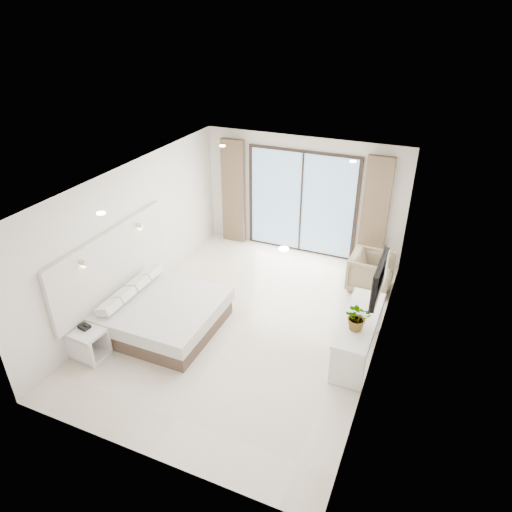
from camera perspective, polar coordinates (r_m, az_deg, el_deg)
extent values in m
plane|color=beige|center=(8.48, -1.19, -8.26)|extent=(6.20, 6.20, 0.00)
cube|color=silver|center=(10.37, 5.81, 7.44)|extent=(4.60, 0.02, 2.70)
cube|color=silver|center=(5.61, -14.84, -14.65)|extent=(4.60, 0.02, 2.70)
cube|color=silver|center=(8.84, -15.03, 2.59)|extent=(0.02, 6.20, 2.70)
cube|color=silver|center=(7.23, 15.61, -3.75)|extent=(0.02, 6.20, 2.70)
cube|color=white|center=(7.18, -1.41, 9.17)|extent=(4.60, 6.20, 0.02)
cube|color=beige|center=(8.42, -17.45, -0.71)|extent=(0.08, 3.00, 1.20)
cube|color=black|center=(7.03, 15.27, -2.77)|extent=(0.06, 1.00, 0.58)
cube|color=black|center=(7.04, 14.95, -2.71)|extent=(0.02, 1.04, 0.62)
cube|color=black|center=(10.40, 5.72, 6.62)|extent=(2.56, 0.04, 2.42)
cube|color=#84AFD4|center=(10.38, 5.66, 6.56)|extent=(2.40, 0.01, 2.30)
cube|color=brown|center=(10.85, -2.84, 7.98)|extent=(0.55, 0.14, 2.50)
cube|color=brown|center=(9.96, 14.61, 5.07)|extent=(0.55, 0.14, 2.50)
cylinder|color=white|center=(6.46, -18.82, 5.08)|extent=(0.12, 0.12, 0.02)
cylinder|color=white|center=(5.21, 3.48, 0.86)|extent=(0.12, 0.12, 0.02)
cylinder|color=white|center=(9.27, -4.23, 13.57)|extent=(0.12, 0.12, 0.02)
cylinder|color=white|center=(8.45, 12.04, 11.48)|extent=(0.12, 0.12, 0.02)
cube|color=brown|center=(8.44, -11.47, -7.87)|extent=(1.88, 1.79, 0.30)
cube|color=silver|center=(8.28, -11.65, -6.36)|extent=(1.95, 1.86, 0.24)
cube|color=silver|center=(8.14, -17.92, -6.36)|extent=(0.28, 0.38, 0.14)
cube|color=silver|center=(8.38, -16.20, -4.93)|extent=(0.28, 0.38, 0.14)
cube|color=silver|center=(8.65, -14.55, -3.56)|extent=(0.28, 0.38, 0.14)
cube|color=silver|center=(8.92, -13.03, -2.29)|extent=(0.28, 0.38, 0.14)
cube|color=white|center=(7.95, -20.55, -8.90)|extent=(0.59, 0.50, 0.05)
cube|color=white|center=(8.23, -19.99, -11.44)|extent=(0.59, 0.50, 0.05)
cube|color=white|center=(7.99, -21.22, -11.02)|extent=(0.56, 0.09, 0.46)
cube|color=white|center=(8.20, -19.32, -9.43)|extent=(0.56, 0.09, 0.46)
cube|color=black|center=(7.98, -20.67, -8.27)|extent=(0.20, 0.16, 0.06)
cube|color=white|center=(7.50, 12.89, -7.74)|extent=(0.54, 1.72, 0.06)
cube|color=white|center=(7.14, 11.25, -13.71)|extent=(0.52, 0.06, 0.71)
cube|color=white|center=(8.35, 13.69, -6.89)|extent=(0.52, 0.06, 0.71)
imported|color=#33662D|center=(7.13, 12.58, -7.74)|extent=(0.54, 0.57, 0.36)
imported|color=#827455|center=(9.50, 14.21, -1.74)|extent=(0.79, 0.84, 0.84)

